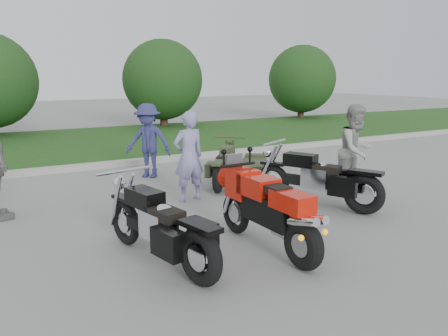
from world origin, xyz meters
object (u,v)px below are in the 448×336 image
cruiser_right (321,181)px  sportbike_red (268,208)px  cruiser_sidecar (241,169)px  person_stripe (189,156)px  cruiser_left (163,230)px  person_grey (356,150)px  person_denim (148,141)px

cruiser_right → sportbike_red: bearing=-176.1°
sportbike_red → cruiser_sidecar: size_ratio=1.13×
person_stripe → cruiser_sidecar: bearing=-166.3°
cruiser_left → cruiser_sidecar: 4.26m
cruiser_left → sportbike_red: bearing=-22.9°
cruiser_sidecar → cruiser_left: bearing=-95.1°
cruiser_left → person_stripe: size_ratio=1.36×
person_grey → person_denim: 4.72m
cruiser_right → person_stripe: size_ratio=1.32×
sportbike_red → cruiser_left: 1.47m
cruiser_sidecar → person_grey: 2.46m
person_denim → sportbike_red: bearing=-46.4°
sportbike_red → person_grey: (3.24, 1.58, 0.30)m
sportbike_red → person_stripe: (0.09, 2.81, 0.26)m
cruiser_sidecar → person_grey: (1.69, -1.70, 0.54)m
person_stripe → person_denim: person_denim is taller
cruiser_left → cruiser_right: (3.48, 0.96, 0.02)m
person_denim → cruiser_left: bearing=-63.0°
cruiser_left → person_grey: bearing=3.0°
sportbike_red → person_denim: 5.10m
person_stripe → person_grey: 3.38m
cruiser_left → person_denim: person_denim is taller
cruiser_right → person_stripe: 2.55m
cruiser_left → person_stripe: (1.53, 2.55, 0.40)m
cruiser_left → person_denim: 5.08m
cruiser_right → person_denim: (-1.96, 3.87, 0.39)m
cruiser_sidecar → person_stripe: size_ratio=1.11×
cruiser_right → person_grey: size_ratio=1.25×
person_denim → person_stripe: bearing=-45.3°
cruiser_sidecar → person_stripe: 1.62m
sportbike_red → person_denim: bearing=86.6°
person_stripe → cruiser_right: bearing=136.5°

